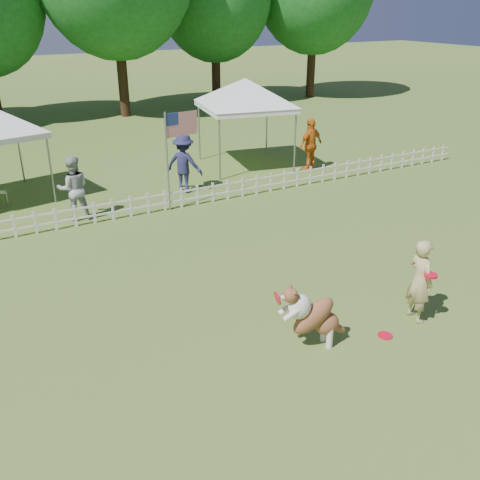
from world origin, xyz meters
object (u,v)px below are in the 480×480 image
at_px(dog, 314,316).
at_px(spectator_c, 311,144).
at_px(canopy_tent_right, 245,124).
at_px(spectator_a, 74,188).
at_px(flag_pole, 167,163).
at_px(spectator_b, 184,164).
at_px(frisbee_on_turf, 385,336).
at_px(handler, 420,281).

bearing_deg(dog, spectator_c, 64.61).
xyz_separation_m(canopy_tent_right, spectator_a, (-6.55, -2.37, -0.63)).
xyz_separation_m(flag_pole, spectator_b, (1.01, 1.27, -0.48)).
distance_m(dog, frisbee_on_turf, 1.49).
relative_size(handler, flag_pole, 0.58).
relative_size(dog, frisbee_on_turf, 4.77).
relative_size(handler, spectator_c, 0.88).
distance_m(handler, frisbee_on_turf, 1.20).
xyz_separation_m(canopy_tent_right, flag_pole, (-4.07, -2.93, -0.11)).
bearing_deg(handler, canopy_tent_right, -3.65).
bearing_deg(spectator_b, spectator_c, -131.83).
distance_m(handler, spectator_c, 9.75).
xyz_separation_m(dog, flag_pole, (0.32, 7.36, 0.76)).
bearing_deg(spectator_a, handler, 125.74).
distance_m(canopy_tent_right, spectator_b, 3.53).
height_order(dog, frisbee_on_turf, dog).
bearing_deg(canopy_tent_right, spectator_a, -150.03).
xyz_separation_m(handler, frisbee_on_turf, (-0.88, -0.18, -0.79)).
bearing_deg(dog, handler, 5.09).
distance_m(handler, spectator_b, 8.85).
xyz_separation_m(spectator_a, spectator_b, (3.48, 0.71, 0.03)).
xyz_separation_m(frisbee_on_turf, canopy_tent_right, (3.07, 10.65, 1.49)).
xyz_separation_m(dog, canopy_tent_right, (4.39, 10.30, 0.88)).
xyz_separation_m(handler, spectator_b, (-0.87, 8.81, 0.10)).
bearing_deg(flag_pole, canopy_tent_right, 27.71).
height_order(frisbee_on_turf, flag_pole, flag_pole).
height_order(handler, spectator_c, spectator_c).
bearing_deg(flag_pole, spectator_b, 43.60).
bearing_deg(frisbee_on_turf, spectator_b, 89.94).
bearing_deg(frisbee_on_turf, handler, 11.69).
xyz_separation_m(frisbee_on_turf, spectator_a, (-3.47, 8.28, 0.86)).
relative_size(handler, frisbee_on_turf, 6.14).
distance_m(spectator_a, spectator_b, 3.56).
relative_size(canopy_tent_right, spectator_b, 1.66).
bearing_deg(flag_pole, spectator_c, 5.33).
height_order(dog, spectator_a, spectator_a).
bearing_deg(spectator_c, canopy_tent_right, -55.97).
distance_m(frisbee_on_turf, spectator_b, 9.04).
distance_m(flag_pole, spectator_c, 5.99).
bearing_deg(handler, frisbee_on_turf, 109.83).
bearing_deg(spectator_b, spectator_a, 58.44).
xyz_separation_m(spectator_a, spectator_c, (8.28, 0.83, 0.04)).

